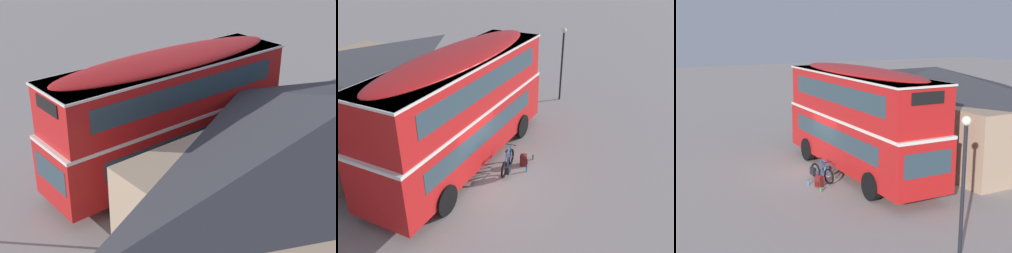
# 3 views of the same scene
# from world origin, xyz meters

# --- Properties ---
(ground_plane) EXTENTS (120.00, 120.00, 0.00)m
(ground_plane) POSITION_xyz_m (0.00, 0.00, 0.00)
(ground_plane) COLOR gray
(double_decker_bus) EXTENTS (10.12, 2.76, 4.79)m
(double_decker_bus) POSITION_xyz_m (0.95, 1.31, 2.64)
(double_decker_bus) COLOR black
(double_decker_bus) RESTS_ON ground
(touring_bicycle) EXTENTS (1.68, 0.65, 1.01)m
(touring_bicycle) POSITION_xyz_m (1.11, -0.64, 0.37)
(touring_bicycle) COLOR black
(touring_bicycle) RESTS_ON ground
(backpack_on_ground) EXTENTS (0.37, 0.37, 0.52)m
(backpack_on_ground) POSITION_xyz_m (1.81, -1.02, 0.27)
(backpack_on_ground) COLOR maroon
(backpack_on_ground) RESTS_ON ground
(water_bottle_blue_sports) EXTENTS (0.07, 0.07, 0.25)m
(water_bottle_blue_sports) POSITION_xyz_m (1.42, -1.34, 0.12)
(water_bottle_blue_sports) COLOR #338CBF
(water_bottle_blue_sports) RESTS_ON ground
(water_bottle_green_metal) EXTENTS (0.07, 0.07, 0.23)m
(water_bottle_green_metal) POSITION_xyz_m (2.39, -1.20, 0.11)
(water_bottle_green_metal) COLOR green
(water_bottle_green_metal) RESTS_ON ground
(pub_building) EXTENTS (15.14, 7.49, 4.36)m
(pub_building) POSITION_xyz_m (-1.81, 7.45, 2.22)
(pub_building) COLOR tan
(pub_building) RESTS_ON ground
(street_lamp) EXTENTS (0.28, 0.28, 4.19)m
(street_lamp) POSITION_xyz_m (9.32, 0.12, 2.62)
(street_lamp) COLOR black
(street_lamp) RESTS_ON ground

